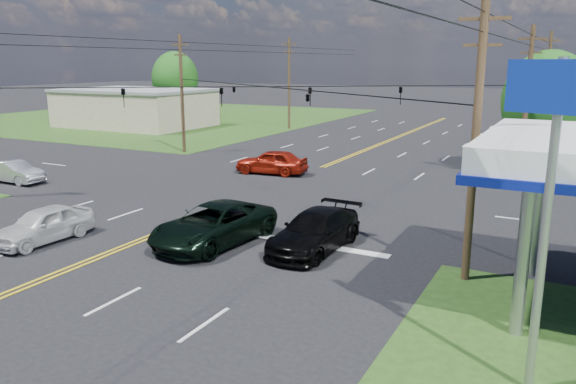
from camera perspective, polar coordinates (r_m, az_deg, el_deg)
The scene contains 19 objects.
ground at distance 33.13m, azimuth -2.15°, elevation 0.23°, with size 280.00×280.00×0.00m, color black.
grass_nw at distance 79.13m, azimuth -12.95°, elevation 7.44°, with size 46.00×48.00×0.03m, color #224014.
stop_bar at distance 24.04m, azimuth -1.17°, elevation -4.79°, with size 10.00×0.50×0.02m, color silver.
retail_nw at distance 68.18m, azimuth -15.24°, elevation 8.14°, with size 16.00×11.00×4.00m, color tan.
pole_se at distance 19.46m, azimuth 18.50°, elevation 5.13°, with size 1.60×0.28×9.50m.
pole_nw at distance 47.11m, azimuth -10.73°, elevation 9.89°, with size 1.60×0.28×9.50m.
pole_ne at distance 37.27m, azimuth 23.05°, elevation 8.29°, with size 1.60×0.28×9.50m.
pole_left_far at distance 63.15m, azimuth 0.10°, elevation 11.11°, with size 1.60×0.28×10.00m.
pole_right_far at distance 56.19m, azimuth 24.75°, elevation 9.68°, with size 1.60×0.28×10.00m.
span_wire_signals at distance 32.32m, azimuth -2.25°, elevation 10.64°, with size 26.00×18.00×1.13m.
power_lines at distance 30.60m, azimuth -4.21°, elevation 15.36°, with size 26.04×100.00×0.64m.
tree_right_a at distance 40.20m, azimuth 24.84°, elevation 8.34°, with size 5.70×5.70×8.18m.
tree_far_l at distance 76.90m, azimuth -11.40°, elevation 11.24°, with size 6.08×6.08×8.72m.
pickup_dkgreen at distance 23.39m, azimuth -7.56°, elevation -3.29°, with size 2.75×5.96×1.66m, color black.
suv_black at distance 22.51m, azimuth 2.75°, elevation -3.98°, with size 2.17×5.34×1.55m, color black.
pickup_white at distance 25.62m, azimuth -23.61°, elevation -3.05°, with size 1.75×4.36×1.49m, color silver.
sedan_silver at distance 38.88m, azimuth -26.05°, elevation 1.84°, with size 1.44×4.14×1.36m, color #B1B1B6.
sedan_red at distance 37.74m, azimuth -1.69°, elevation 3.10°, with size 1.94×4.82×1.64m, color maroon.
polesign_se at distance 12.89m, azimuth 25.49°, elevation 4.95°, with size 2.14×1.02×7.49m.
Camera 1 is at (15.97, -16.07, 7.40)m, focal length 35.00 mm.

